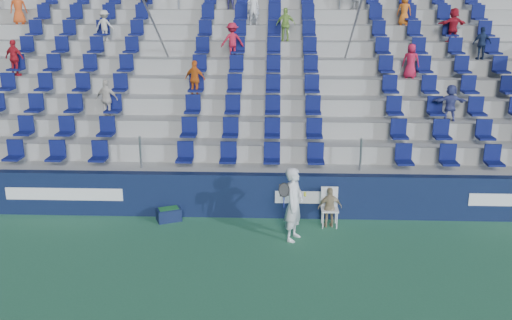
# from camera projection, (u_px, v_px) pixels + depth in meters

# --- Properties ---
(ground) EXTENTS (70.00, 70.00, 0.00)m
(ground) POSITION_uv_depth(u_px,v_px,m) (242.00, 271.00, 12.51)
(ground) COLOR #30704D
(ground) RESTS_ON ground
(sponsor_wall) EXTENTS (24.00, 0.32, 1.20)m
(sponsor_wall) POSITION_uv_depth(u_px,v_px,m) (249.00, 195.00, 15.35)
(sponsor_wall) COLOR #101B3D
(sponsor_wall) RESTS_ON ground
(grandstand) EXTENTS (24.00, 8.17, 6.63)m
(grandstand) POSITION_uv_depth(u_px,v_px,m) (256.00, 103.00, 19.78)
(grandstand) COLOR gray
(grandstand) RESTS_ON ground
(tennis_player) EXTENTS (0.73, 0.79, 1.84)m
(tennis_player) POSITION_uv_depth(u_px,v_px,m) (294.00, 204.00, 13.82)
(tennis_player) COLOR silver
(tennis_player) RESTS_ON ground
(line_judge_chair) EXTENTS (0.44, 0.45, 1.01)m
(line_judge_chair) POSITION_uv_depth(u_px,v_px,m) (329.00, 204.00, 14.81)
(line_judge_chair) COLOR white
(line_judge_chair) RESTS_ON ground
(line_judge) EXTENTS (0.66, 0.34, 1.07)m
(line_judge) POSITION_uv_depth(u_px,v_px,m) (330.00, 207.00, 14.67)
(line_judge) COLOR tan
(line_judge) RESTS_ON ground
(ball_bin) EXTENTS (0.74, 0.63, 0.35)m
(ball_bin) POSITION_uv_depth(u_px,v_px,m) (169.00, 214.00, 15.16)
(ball_bin) COLOR #10193B
(ball_bin) RESTS_ON ground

